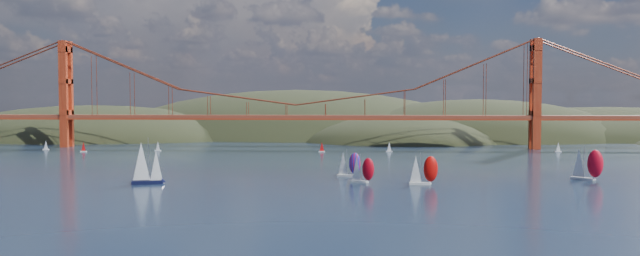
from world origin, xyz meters
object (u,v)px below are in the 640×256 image
object	(u,v)px
racer_1	(423,169)
racer_rwb	(349,164)
racer_0	(362,169)
racer_2	(587,164)
sloop_navy	(146,164)

from	to	relation	value
racer_1	racer_rwb	bearing A→B (deg)	144.43
racer_1	racer_0	bearing A→B (deg)	171.90
racer_0	racer_2	xyz separation A→B (m)	(69.98, 9.31, 1.08)
sloop_navy	racer_2	bearing A→B (deg)	-8.42
racer_2	racer_rwb	world-z (taller)	racer_2
racer_2	racer_rwb	distance (m)	74.25
sloop_navy	racer_0	world-z (taller)	sloop_navy
racer_0	racer_rwb	distance (m)	14.65
sloop_navy	racer_rwb	xyz separation A→B (m)	(60.38, 19.95, -1.88)
racer_1	racer_rwb	world-z (taller)	racer_1
racer_rwb	racer_0	bearing A→B (deg)	-54.78
sloop_navy	racer_rwb	bearing A→B (deg)	3.42
sloop_navy	racer_1	distance (m)	82.42
sloop_navy	racer_0	xyz separation A→B (m)	(64.49, 5.89, -2.03)
sloop_navy	racer_2	distance (m)	135.33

